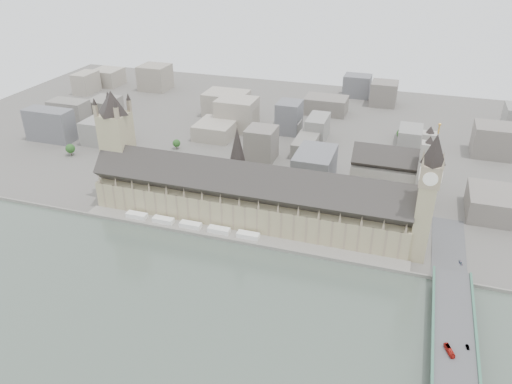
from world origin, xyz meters
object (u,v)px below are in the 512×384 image
(victoria_tower, at_px, (117,141))
(westminster_abbey, at_px, (392,175))
(palace_of_westminster, at_px, (247,197))
(car_approach, at_px, (461,263))
(westminster_bridge, at_px, (453,351))
(car_silver, at_px, (468,347))
(red_bus_north, at_px, (449,350))
(elizabeth_tower, at_px, (428,190))

(victoria_tower, relative_size, westminster_abbey, 1.47)
(palace_of_westminster, relative_size, victoria_tower, 2.65)
(victoria_tower, height_order, car_approach, victoria_tower)
(westminster_bridge, height_order, car_silver, car_silver)
(westminster_bridge, relative_size, red_bus_north, 31.49)
(palace_of_westminster, height_order, victoria_tower, victoria_tower)
(red_bus_north, bearing_deg, palace_of_westminster, 121.55)
(victoria_tower, xyz_separation_m, westminster_abbey, (232.92, 69.00, -30.12))
(palace_of_westminster, relative_size, elizabeth_tower, 2.47)
(palace_of_westminster, distance_m, red_bus_north, 195.93)
(elizabeth_tower, bearing_deg, palace_of_westminster, 175.15)
(elizabeth_tower, height_order, red_bus_north, elizabeth_tower)
(westminster_bridge, bearing_deg, red_bus_north, -114.67)
(elizabeth_tower, xyz_separation_m, red_bus_north, (20.71, -102.67, -46.40))
(westminster_bridge, xyz_separation_m, red_bus_north, (-3.29, -7.17, 6.56))
(red_bus_north, relative_size, car_silver, 2.68)
(red_bus_north, bearing_deg, westminster_abbey, 81.47)
(westminster_abbey, bearing_deg, victoria_tower, -163.50)
(palace_of_westminster, xyz_separation_m, car_approach, (167.77, -23.92, -11.77))
(palace_of_westminster, height_order, car_silver, palace_of_westminster)
(elizabeth_tower, bearing_deg, car_approach, -22.33)
(victoria_tower, xyz_separation_m, car_approach, (289.77, -30.22, -44.27))
(westminster_bridge, height_order, car_approach, car_approach)
(palace_of_westminster, xyz_separation_m, red_bus_north, (158.71, -114.37, -11.02))
(westminster_abbey, xyz_separation_m, car_approach, (56.84, -99.22, -14.15))
(car_silver, bearing_deg, car_approach, 79.02)
(red_bus_north, bearing_deg, elizabeth_tower, 78.73)
(red_bus_north, bearing_deg, victoria_tower, 134.07)
(victoria_tower, height_order, westminster_bridge, victoria_tower)
(elizabeth_tower, height_order, car_silver, elizabeth_tower)
(palace_of_westminster, bearing_deg, westminster_bridge, -33.49)
(car_silver, bearing_deg, elizabeth_tower, 96.13)
(elizabeth_tower, xyz_separation_m, victoria_tower, (-260.00, 18.00, -2.88))
(westminster_abbey, bearing_deg, car_approach, -60.19)
(palace_of_westminster, distance_m, elizabeth_tower, 142.94)
(victoria_tower, bearing_deg, car_approach, -5.95)
(palace_of_westminster, height_order, westminster_bridge, palace_of_westminster)
(westminster_abbey, bearing_deg, westminster_bridge, -74.36)
(victoria_tower, xyz_separation_m, car_silver, (290.74, -113.87, -44.32))
(red_bus_north, relative_size, car_approach, 2.20)
(palace_of_westminster, height_order, elizabeth_tower, elizabeth_tower)
(palace_of_westminster, relative_size, red_bus_north, 25.68)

